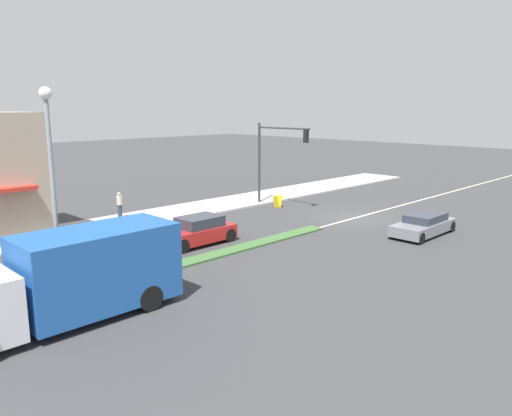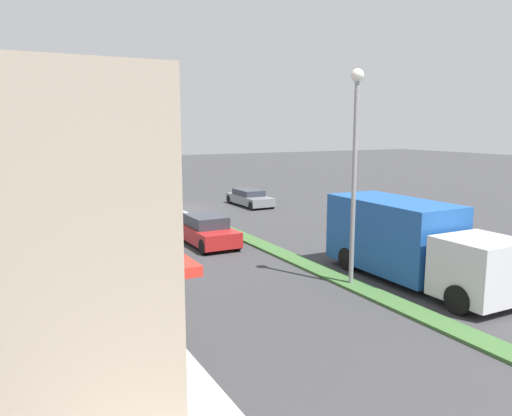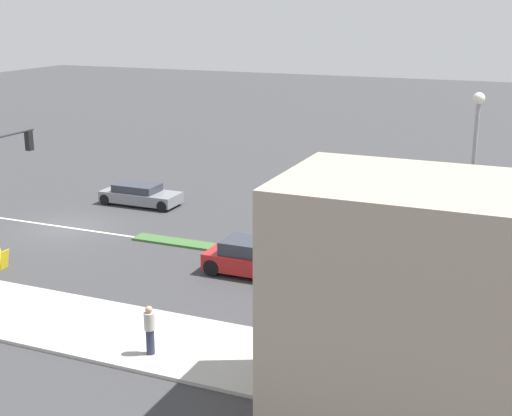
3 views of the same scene
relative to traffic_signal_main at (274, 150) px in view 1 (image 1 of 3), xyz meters
name	(u,v)px [view 1 (image 1 of 3)]	position (x,y,z in m)	size (l,w,h in m)	color
ground_plane	(85,291)	(-6.12, 16.99, -3.90)	(160.00, 160.00, 0.00)	#38383A
lane_marking_center	(356,218)	(-6.12, -1.01, -3.90)	(0.16, 60.00, 0.01)	beige
traffic_signal_main	(274,150)	(0.00, 0.00, 0.00)	(4.59, 0.34, 5.60)	#333338
street_lamp	(51,167)	(-6.12, 17.88, 0.88)	(0.44, 0.44, 7.37)	gray
pedestrian	(120,204)	(3.84, 9.73, -2.94)	(0.34, 0.34, 1.59)	#282D42
warning_aframe_sign	(278,201)	(-0.42, 0.07, -3.47)	(0.45, 0.53, 0.84)	yellow
delivery_truck	(72,277)	(-8.32, 18.41, -2.43)	(2.44, 7.50, 2.87)	silver
hatchback_red	(197,231)	(-3.92, 9.86, -3.23)	(1.84, 3.89, 1.41)	#AD1E1E
suv_grey	(424,225)	(-11.12, 0.08, -3.34)	(1.77, 4.35, 1.14)	slate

